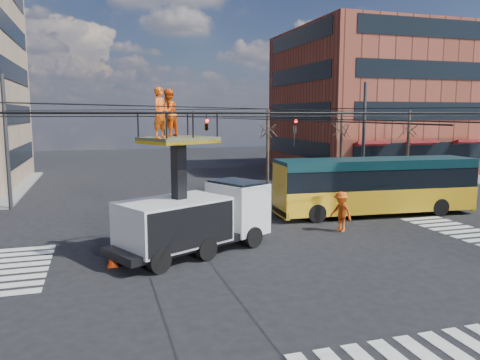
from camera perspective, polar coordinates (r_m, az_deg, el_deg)
name	(u,v)px	position (r m, az deg, el deg)	size (l,w,h in m)	color
ground	(267,246)	(20.49, 3.35, -8.09)	(120.00, 120.00, 0.00)	black
sidewalk_ne	(393,172)	(48.63, 18.12, 0.98)	(18.00, 18.00, 0.12)	slate
crosswalks	(267,246)	(20.49, 3.35, -8.06)	(22.40, 22.40, 0.02)	silver
building_ne	(387,101)	(51.33, 17.44, 9.13)	(20.06, 16.06, 14.00)	brown
overhead_network	(263,147)	(20.09, 2.86, 4.03)	(24.24, 24.24, 8.00)	#2D2D30
tree_a	(268,129)	(34.10, 3.42, 6.23)	(2.00, 2.00, 6.00)	#382B21
tree_b	(342,128)	(36.63, 12.30, 6.19)	(2.00, 2.00, 6.00)	#382B21
tree_c	(409,128)	(39.90, 19.88, 6.03)	(2.00, 2.00, 6.00)	#382B21
utility_truck	(195,201)	(19.28, -5.52, -2.61)	(7.29, 5.20, 6.66)	black
city_bus	(375,185)	(27.57, 16.12, -0.55)	(11.57, 3.44, 3.20)	yellow
traffic_cone	(112,256)	(18.42, -15.32, -8.96)	(0.36, 0.36, 0.78)	#FF3D0A
worker_ground	(157,234)	(19.53, -10.08, -6.47)	(0.98, 0.41, 1.67)	#D3420D
flagger	(341,212)	(23.32, 12.22, -3.80)	(1.27, 0.73, 1.96)	#D7480D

